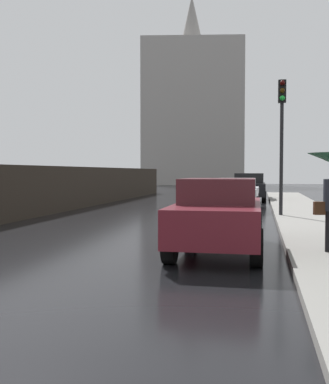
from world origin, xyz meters
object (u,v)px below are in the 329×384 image
at_px(car_white_mid_road, 237,193).
at_px(traffic_light, 282,122).
at_px(car_maroon_far_ahead, 219,214).
at_px(car_black_behind_camera, 249,187).

bearing_deg(car_white_mid_road, traffic_light, -63.61).
relative_size(car_white_mid_road, car_maroon_far_ahead, 0.98).
xyz_separation_m(car_black_behind_camera, traffic_light, (1.29, -9.97, 2.49)).
distance_m(car_white_mid_road, car_black_behind_camera, 6.46).
bearing_deg(traffic_light, car_black_behind_camera, 97.39).
xyz_separation_m(car_maroon_far_ahead, traffic_light, (1.50, 6.94, 2.53)).
bearing_deg(car_maroon_far_ahead, car_white_mid_road, 90.42).
bearing_deg(car_black_behind_camera, car_white_mid_road, -93.41).
bearing_deg(car_black_behind_camera, car_maroon_far_ahead, -90.94).
bearing_deg(traffic_light, car_maroon_far_ahead, -102.23).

